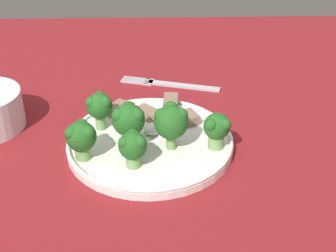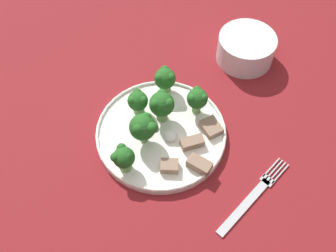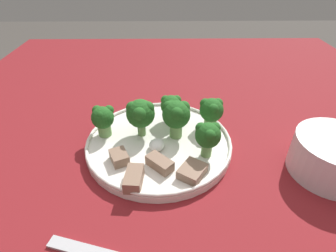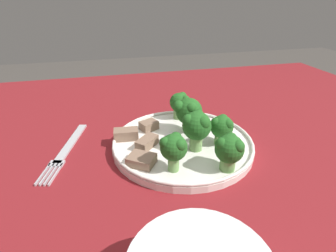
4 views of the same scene
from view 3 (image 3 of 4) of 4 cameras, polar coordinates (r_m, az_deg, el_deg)
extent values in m
cube|color=maroon|center=(0.50, 4.03, -4.16)|extent=(1.25, 1.11, 0.03)
cylinder|color=brown|center=(1.26, -21.88, -0.53)|extent=(0.06, 0.06, 0.69)
cylinder|color=brown|center=(1.29, 23.94, -0.16)|extent=(0.06, 0.06, 0.69)
cylinder|color=white|center=(0.47, -1.97, -3.84)|extent=(0.26, 0.26, 0.01)
torus|color=white|center=(0.46, -1.99, -2.98)|extent=(0.26, 0.26, 0.01)
cylinder|color=silver|center=(0.48, 32.42, -5.62)|extent=(0.13, 0.13, 0.06)
cylinder|color=white|center=(0.48, 32.24, -6.05)|extent=(0.10, 0.10, 0.05)
cylinder|color=#709E56|center=(0.47, -5.81, -0.79)|extent=(0.01, 0.01, 0.03)
sphere|color=#215B1E|center=(0.46, -6.04, 2.41)|extent=(0.05, 0.05, 0.05)
sphere|color=#215B1E|center=(0.44, -6.28, 2.59)|extent=(0.02, 0.02, 0.02)
sphere|color=#215B1E|center=(0.46, -4.41, 4.15)|extent=(0.02, 0.02, 0.02)
sphere|color=#215B1E|center=(0.46, -7.71, 4.09)|extent=(0.02, 0.02, 0.02)
cylinder|color=#709E56|center=(0.47, 1.74, -0.76)|extent=(0.02, 0.02, 0.03)
sphere|color=#215B1E|center=(0.45, 1.81, 2.50)|extent=(0.05, 0.05, 0.05)
sphere|color=#215B1E|center=(0.43, 1.92, 2.69)|extent=(0.02, 0.02, 0.02)
sphere|color=#215B1E|center=(0.45, 3.41, 4.20)|extent=(0.02, 0.02, 0.02)
sphere|color=#215B1E|center=(0.45, 0.17, 4.17)|extent=(0.02, 0.02, 0.02)
cylinder|color=#709E56|center=(0.51, 0.68, 2.09)|extent=(0.02, 0.02, 0.02)
sphere|color=#215B1E|center=(0.50, 0.70, 4.43)|extent=(0.04, 0.04, 0.04)
sphere|color=#215B1E|center=(0.49, 0.74, 4.63)|extent=(0.02, 0.02, 0.02)
sphere|color=#215B1E|center=(0.50, 1.90, 5.69)|extent=(0.02, 0.02, 0.02)
sphere|color=#215B1E|center=(0.50, -0.53, 5.67)|extent=(0.02, 0.02, 0.02)
cylinder|color=#709E56|center=(0.43, 8.38, -4.91)|extent=(0.02, 0.02, 0.03)
sphere|color=#215B1E|center=(0.42, 8.70, -2.00)|extent=(0.04, 0.04, 0.04)
sphere|color=#215B1E|center=(0.40, 9.06, -2.01)|extent=(0.02, 0.02, 0.02)
sphere|color=#215B1E|center=(0.42, 10.14, -0.44)|extent=(0.02, 0.02, 0.02)
sphere|color=#215B1E|center=(0.41, 7.22, -0.49)|extent=(0.02, 0.02, 0.02)
cylinder|color=#709E56|center=(0.50, 9.17, 0.88)|extent=(0.02, 0.02, 0.02)
sphere|color=#215B1E|center=(0.49, 9.46, 3.44)|extent=(0.04, 0.04, 0.04)
sphere|color=#215B1E|center=(0.47, 9.81, 3.62)|extent=(0.02, 0.02, 0.02)
sphere|color=#215B1E|center=(0.49, 10.77, 4.83)|extent=(0.02, 0.02, 0.02)
sphere|color=#215B1E|center=(0.49, 8.11, 4.84)|extent=(0.02, 0.02, 0.02)
cylinder|color=#709E56|center=(0.49, -13.53, -0.43)|extent=(0.02, 0.02, 0.02)
sphere|color=#215B1E|center=(0.48, -13.94, 2.05)|extent=(0.04, 0.04, 0.04)
sphere|color=#215B1E|center=(0.46, -14.37, 2.18)|extent=(0.02, 0.02, 0.02)
sphere|color=#215B1E|center=(0.48, -12.74, 3.38)|extent=(0.02, 0.02, 0.02)
sphere|color=#215B1E|center=(0.48, -15.18, 3.31)|extent=(0.02, 0.02, 0.02)
cube|color=#846651|center=(0.41, -1.82, -8.07)|extent=(0.05, 0.05, 0.02)
cube|color=#846651|center=(0.39, -7.43, -11.25)|extent=(0.05, 0.03, 0.02)
cube|color=#846651|center=(0.43, -10.57, -6.69)|extent=(0.04, 0.04, 0.02)
cube|color=#846651|center=(0.40, 6.02, -9.75)|extent=(0.05, 0.05, 0.01)
ellipsoid|color=white|center=(0.45, -2.43, -4.12)|extent=(0.03, 0.03, 0.02)
camera|label=1|loc=(0.97, -2.85, 41.56)|focal=50.00mm
camera|label=2|loc=(0.54, -102.09, 44.84)|focal=42.00mm
camera|label=4|loc=(0.46, 59.32, 13.59)|focal=28.00mm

